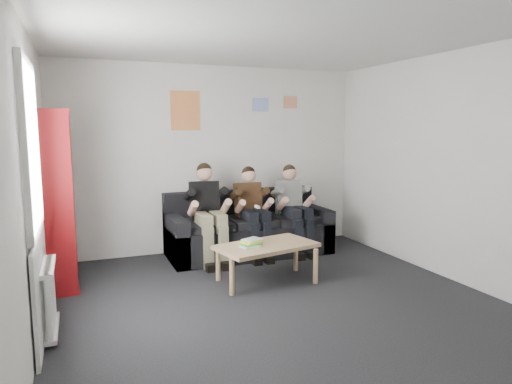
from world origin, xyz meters
TOP-DOWN VIEW (x-y plane):
  - room_shell at (0.00, 0.00)m, footprint 5.00×5.00m
  - sofa at (0.38, 2.06)m, footprint 2.30×0.94m
  - bookshelf at (-2.07, 1.60)m, footprint 0.30×0.90m
  - coffee_table at (0.15, 0.81)m, footprint 1.15×0.63m
  - game_cases at (-0.05, 0.80)m, footprint 0.28×0.26m
  - person_left at (-0.26, 1.86)m, footprint 0.40×0.85m
  - person_middle at (0.38, 1.86)m, footprint 0.36×0.78m
  - person_right at (1.03, 1.86)m, footprint 0.37×0.78m
  - radiator at (-2.15, 0.20)m, footprint 0.10×0.64m
  - window at (-2.22, 0.20)m, footprint 0.05×1.30m
  - poster_large at (-0.40, 2.49)m, footprint 0.42×0.01m
  - poster_blue at (0.75, 2.49)m, footprint 0.25×0.01m
  - poster_pink at (1.25, 2.49)m, footprint 0.22×0.01m
  - poster_sign at (-1.00, 2.49)m, footprint 0.20×0.01m

SIDE VIEW (x-z plane):
  - sofa at x=0.38m, z-range -0.12..0.77m
  - radiator at x=-2.15m, z-range 0.05..0.65m
  - coffee_table at x=0.15m, z-range 0.17..0.63m
  - game_cases at x=-0.05m, z-range 0.46..0.53m
  - person_middle at x=0.38m, z-range 0.01..1.28m
  - person_right at x=1.03m, z-range 0.01..1.29m
  - person_left at x=-0.26m, z-range 0.00..1.34m
  - bookshelf at x=-2.07m, z-range 0.00..2.01m
  - window at x=-2.22m, z-range -0.15..2.21m
  - room_shell at x=0.00m, z-range -1.15..3.85m
  - poster_large at x=-0.40m, z-range 1.77..2.32m
  - poster_blue at x=0.75m, z-range 2.05..2.25m
  - poster_pink at x=1.25m, z-range 2.11..2.29m
  - poster_sign at x=-1.00m, z-range 2.18..2.32m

